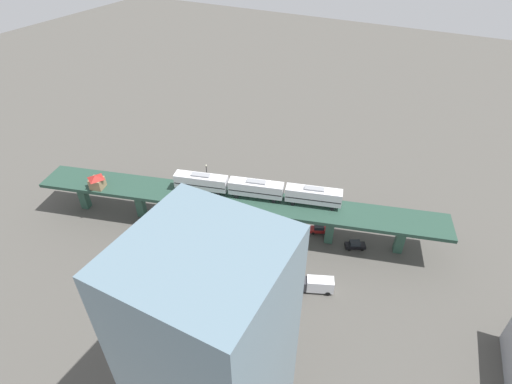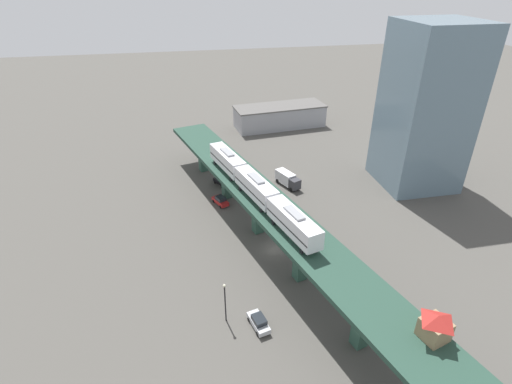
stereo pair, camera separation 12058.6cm
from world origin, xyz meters
The scene contains 11 objects.
ground_plane centered at (0.00, 0.00, 0.00)m, with size 400.00×400.00×0.00m, color #4C4944.
elevated_viaduct centered at (0.05, -0.19, 7.42)m, with size 33.00×90.84×8.68m.
subway_train centered at (-2.58, 4.00, 11.22)m, with size 12.77×36.57×4.45m.
signal_hut centered at (10.91, -29.92, 10.48)m, with size 3.97×3.97×3.40m.
street_car_black centered at (-6.36, 26.67, 0.94)m, with size 3.66×4.73×1.89m.
street_car_silver centered at (-6.42, -16.99, 0.94)m, with size 2.83×4.71×1.89m.
street_car_red centered at (-7.67, 17.80, 0.94)m, with size 3.48×4.75×1.89m.
delivery_truck centered at (8.79, 23.07, 1.76)m, with size 4.84×7.51×3.20m.
street_lamp centered at (-10.85, -14.89, 4.11)m, with size 0.44×0.44×6.94m.
warehouse_building centered at (16.83, 62.23, 3.41)m, with size 29.48×13.16×6.80m.
office_tower centered at (38.56, 19.50, 18.00)m, with size 16.00×16.00×36.00m.
Camera 2 is at (-14.75, -56.41, 45.25)m, focal length 28.00 mm.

